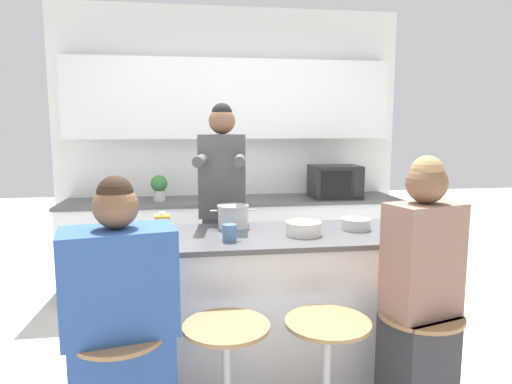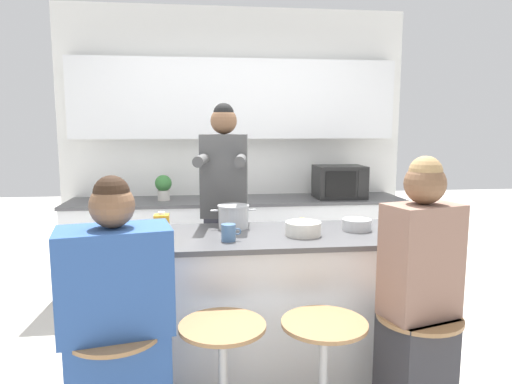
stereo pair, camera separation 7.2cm
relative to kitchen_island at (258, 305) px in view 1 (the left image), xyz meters
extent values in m
plane|color=beige|center=(0.00, 0.00, -0.46)|extent=(16.00, 16.00, 0.00)
cube|color=silver|center=(0.00, 1.86, 0.89)|extent=(3.37, 0.06, 2.70)
cube|color=silver|center=(0.00, 1.75, 1.36)|extent=(3.10, 0.16, 0.75)
cube|color=silver|center=(0.00, 1.53, -0.03)|extent=(3.10, 0.56, 0.86)
cube|color=#4C4C4F|center=(0.00, 1.53, 0.41)|extent=(3.13, 0.59, 0.03)
cube|color=black|center=(0.00, 0.00, -0.43)|extent=(1.71, 0.58, 0.06)
cube|color=silver|center=(0.00, 0.00, 0.01)|extent=(1.79, 0.66, 0.82)
cube|color=#4C4C4F|center=(0.00, 0.00, 0.43)|extent=(1.83, 0.70, 0.03)
cylinder|color=#997047|center=(-0.73, -0.67, 0.16)|extent=(0.42, 0.42, 0.02)
cylinder|color=#997047|center=(-0.24, -0.64, 0.16)|extent=(0.42, 0.42, 0.02)
cylinder|color=#B7BABC|center=(0.24, -0.66, -0.15)|extent=(0.04, 0.04, 0.59)
cylinder|color=#997047|center=(0.24, -0.66, 0.16)|extent=(0.42, 0.42, 0.02)
cylinder|color=#B7BABC|center=(0.73, -0.65, -0.15)|extent=(0.04, 0.04, 0.59)
cylinder|color=#997047|center=(0.73, -0.65, 0.16)|extent=(0.42, 0.42, 0.02)
cube|color=#383842|center=(-0.17, 0.54, 0.00)|extent=(0.30, 0.25, 0.92)
cube|color=#4C4C4C|center=(-0.17, 0.54, 0.75)|extent=(0.35, 0.26, 0.59)
cylinder|color=#4C4C4C|center=(-0.33, 0.29, 0.88)|extent=(0.11, 0.33, 0.07)
cylinder|color=#4C4C4C|center=(-0.08, 0.26, 0.88)|extent=(0.11, 0.33, 0.07)
sphere|color=brown|center=(-0.17, 0.54, 1.14)|extent=(0.21, 0.21, 0.19)
sphere|color=black|center=(-0.17, 0.54, 1.19)|extent=(0.16, 0.16, 0.15)
cube|color=#2D5193|center=(-0.73, -0.65, 0.41)|extent=(0.54, 0.38, 0.48)
sphere|color=brown|center=(-0.73, -0.65, 0.75)|extent=(0.24, 0.24, 0.20)
sphere|color=black|center=(-0.73, -0.65, 0.81)|extent=(0.19, 0.19, 0.16)
cube|color=#333338|center=(0.73, -0.65, -0.15)|extent=(0.38, 0.34, 0.63)
cube|color=#896656|center=(0.73, -0.65, 0.45)|extent=(0.41, 0.31, 0.56)
sphere|color=brown|center=(0.73, -0.65, 0.83)|extent=(0.24, 0.24, 0.20)
sphere|color=#A37F51|center=(0.73, -0.65, 0.88)|extent=(0.20, 0.20, 0.16)
cylinder|color=#B7BABC|center=(-0.13, 0.19, 0.52)|extent=(0.19, 0.19, 0.14)
cylinder|color=#B7BABC|center=(-0.13, 0.19, 0.60)|extent=(0.20, 0.20, 0.01)
cylinder|color=#B7BABC|center=(-0.25, 0.19, 0.57)|extent=(0.05, 0.01, 0.01)
cylinder|color=#B7BABC|center=(-0.01, 0.19, 0.57)|extent=(0.05, 0.01, 0.01)
cylinder|color=silver|center=(0.27, -0.06, 0.49)|extent=(0.22, 0.22, 0.08)
cylinder|color=#B7BABC|center=(0.64, 0.04, 0.49)|extent=(0.18, 0.18, 0.07)
cylinder|color=#4C7099|center=(-0.18, -0.15, 0.50)|extent=(0.08, 0.08, 0.10)
torus|color=#4C7099|center=(-0.13, -0.15, 0.50)|extent=(0.04, 0.01, 0.04)
ellipsoid|color=yellow|center=(0.33, 0.22, 0.47)|extent=(0.11, 0.04, 0.05)
ellipsoid|color=yellow|center=(0.31, 0.25, 0.47)|extent=(0.09, 0.11, 0.05)
ellipsoid|color=yellow|center=(0.36, 0.25, 0.47)|extent=(0.10, 0.10, 0.05)
cube|color=gold|center=(-0.56, -0.14, 0.53)|extent=(0.08, 0.08, 0.16)
cylinder|color=white|center=(-0.56, -0.14, 0.62)|extent=(0.04, 0.04, 0.02)
cube|color=black|center=(0.97, 1.50, 0.58)|extent=(0.46, 0.35, 0.31)
cube|color=black|center=(0.93, 1.32, 0.58)|extent=(0.29, 0.01, 0.23)
cube|color=black|center=(1.14, 1.32, 0.58)|extent=(0.08, 0.01, 0.25)
cylinder|color=beige|center=(-0.68, 1.53, 0.48)|extent=(0.11, 0.11, 0.09)
sphere|color=#387538|center=(-0.68, 1.53, 0.59)|extent=(0.15, 0.15, 0.15)
camera|label=1|loc=(-0.40, -2.69, 1.09)|focal=32.00mm
camera|label=2|loc=(-0.33, -2.70, 1.09)|focal=32.00mm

